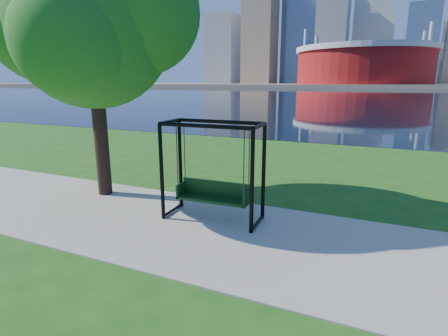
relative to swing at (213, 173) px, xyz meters
The scene contains 8 objects.
ground 1.14m from the swing, 70.81° to the right, with size 900.00×900.00×0.00m, color #1E5114.
path 1.31m from the swing, 84.52° to the right, with size 120.00×4.00×0.03m, color #9E937F.
river 101.82m from the swing, 89.96° to the left, with size 900.00×180.00×0.02m, color black.
far_bank 305.81m from the swing, 89.99° to the left, with size 900.00×228.00×2.00m, color #937F60.
stadium 235.38m from the swing, 92.42° to the left, with size 83.00×83.00×32.00m.
skyline 321.12m from the swing, 90.75° to the left, with size 392.00×66.00×96.50m.
swing is the anchor object (origin of this frame).
park_tree 5.21m from the swing, behind, with size 5.46×4.93×6.78m.
Camera 1 is at (3.37, -6.84, 3.18)m, focal length 28.00 mm.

